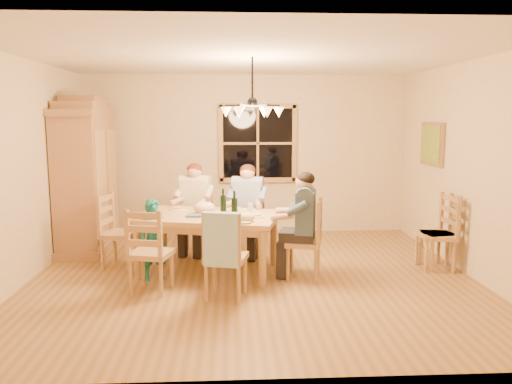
{
  "coord_description": "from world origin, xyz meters",
  "views": [
    {
      "loc": [
        -0.27,
        -6.06,
        1.99
      ],
      "look_at": [
        0.05,
        0.1,
        1.06
      ],
      "focal_mm": 35.0,
      "sensor_mm": 36.0,
      "label": 1
    }
  ],
  "objects": [
    {
      "name": "ceiling",
      "position": [
        0.0,
        0.0,
        2.7
      ],
      "size": [
        5.5,
        5.0,
        0.02
      ],
      "primitive_type": "cube",
      "color": "white",
      "rests_on": "wall_back"
    },
    {
      "name": "chair_spare_front",
      "position": [
        2.45,
        0.2,
        0.3
      ],
      "size": [
        0.5,
        0.51,
        0.99
      ],
      "rotation": [
        0.0,
        0.0,
        1.38
      ],
      "color": "#A17D47",
      "rests_on": "floor"
    },
    {
      "name": "adult_slate_man",
      "position": [
        0.63,
        -0.07,
        0.84
      ],
      "size": [
        0.5,
        0.47,
        0.87
      ],
      "rotation": [
        0.0,
        0.0,
        1.33
      ],
      "color": "#405566",
      "rests_on": "floor"
    },
    {
      "name": "wall_left",
      "position": [
        -2.75,
        0.0,
        1.35
      ],
      "size": [
        0.02,
        5.0,
        2.7
      ],
      "primitive_type": "cube",
      "color": "#CABA8F",
      "rests_on": "floor"
    },
    {
      "name": "wall_right",
      "position": [
        2.75,
        0.0,
        1.35
      ],
      "size": [
        0.02,
        5.0,
        2.7
      ],
      "primitive_type": "cube",
      "color": "#CABA8F",
      "rests_on": "floor"
    },
    {
      "name": "chandelier",
      "position": [
        -0.0,
        0.0,
        2.08
      ],
      "size": [
        0.77,
        0.68,
        0.71
      ],
      "color": "black",
      "rests_on": "ceiling"
    },
    {
      "name": "wall_back",
      "position": [
        0.0,
        2.5,
        1.35
      ],
      "size": [
        5.5,
        0.02,
        2.7
      ],
      "primitive_type": "cube",
      "color": "#CABA8F",
      "rests_on": "floor"
    },
    {
      "name": "cloth_bundle",
      "position": [
        -0.61,
        0.29,
        0.84
      ],
      "size": [
        0.28,
        0.22,
        0.15
      ],
      "primitive_type": "ellipsoid",
      "color": "beige",
      "rests_on": "dining_table"
    },
    {
      "name": "chair_near_left",
      "position": [
        -1.18,
        -0.49,
        0.3
      ],
      "size": [
        0.53,
        0.51,
        0.99
      ],
      "rotation": [
        0.0,
        0.0,
        -0.24
      ],
      "color": "#A17D47",
      "rests_on": "floor"
    },
    {
      "name": "chair_far_left",
      "position": [
        -0.79,
        1.12,
        0.3
      ],
      "size": [
        0.53,
        0.51,
        0.99
      ],
      "rotation": [
        0.0,
        0.0,
        2.9
      ],
      "color": "#A17D47",
      "rests_on": "floor"
    },
    {
      "name": "plate_woman",
      "position": [
        -0.98,
        0.59,
        0.77
      ],
      "size": [
        0.26,
        0.26,
        0.02
      ],
      "primitive_type": "cylinder",
      "color": "white",
      "rests_on": "dining_table"
    },
    {
      "name": "chair_spare_back",
      "position": [
        2.45,
        0.25,
        0.3
      ],
      "size": [
        0.5,
        0.51,
        0.99
      ],
      "rotation": [
        0.0,
        0.0,
        1.76
      ],
      "color": "#A17D47",
      "rests_on": "floor"
    },
    {
      "name": "plate_slate",
      "position": [
        0.03,
        0.04,
        0.77
      ],
      "size": [
        0.26,
        0.26,
        0.02
      ],
      "primitive_type": "cylinder",
      "color": "white",
      "rests_on": "dining_table"
    },
    {
      "name": "dining_table",
      "position": [
        -0.56,
        0.21,
        0.66
      ],
      "size": [
        1.96,
        1.46,
        0.76
      ],
      "rotation": [
        0.0,
        0.0,
        -0.24
      ],
      "color": "#B37E4F",
      "rests_on": "floor"
    },
    {
      "name": "armoire",
      "position": [
        -2.42,
        1.45,
        1.06
      ],
      "size": [
        0.66,
        1.4,
        2.3
      ],
      "color": "#8B603C",
      "rests_on": "floor"
    },
    {
      "name": "window",
      "position": [
        0.2,
        2.47,
        1.55
      ],
      "size": [
        1.3,
        0.06,
        1.3
      ],
      "color": "black",
      "rests_on": "wall_back"
    },
    {
      "name": "adult_woman",
      "position": [
        -0.79,
        1.12,
        0.84
      ],
      "size": [
        0.47,
        0.5,
        0.87
      ],
      "rotation": [
        0.0,
        0.0,
        2.9
      ],
      "color": "beige",
      "rests_on": "floor"
    },
    {
      "name": "chair_far_right",
      "position": [
        -0.03,
        0.94,
        0.3
      ],
      "size": [
        0.53,
        0.51,
        0.99
      ],
      "rotation": [
        0.0,
        0.0,
        2.9
      ],
      "color": "#A17D47",
      "rests_on": "floor"
    },
    {
      "name": "painting",
      "position": [
        2.71,
        1.2,
        1.6
      ],
      "size": [
        0.06,
        0.78,
        0.64
      ],
      "color": "#8B603C",
      "rests_on": "wall_right"
    },
    {
      "name": "adult_plaid_man",
      "position": [
        -0.03,
        0.94,
        0.84
      ],
      "size": [
        0.47,
        0.5,
        0.87
      ],
      "rotation": [
        0.0,
        0.0,
        2.9
      ],
      "color": "#375399",
      "rests_on": "floor"
    },
    {
      "name": "towel",
      "position": [
        -0.37,
        -0.88,
        0.7
      ],
      "size": [
        0.39,
        0.19,
        0.58
      ],
      "primitive_type": "cube",
      "rotation": [
        0.0,
        0.0,
        -0.24
      ],
      "color": "#97BACC",
      "rests_on": "chair_near_right"
    },
    {
      "name": "wine_bottle_b",
      "position": [
        -0.22,
        0.04,
        0.93
      ],
      "size": [
        0.08,
        0.08,
        0.33
      ],
      "primitive_type": "cylinder",
      "color": "black",
      "rests_on": "dining_table"
    },
    {
      "name": "wine_glass_b",
      "position": [
        -0.02,
        0.23,
        0.83
      ],
      "size": [
        0.06,
        0.06,
        0.14
      ],
      "primitive_type": "cylinder",
      "color": "silver",
      "rests_on": "dining_table"
    },
    {
      "name": "napkin",
      "position": [
        -0.73,
        0.07,
        0.78
      ],
      "size": [
        0.21,
        0.18,
        0.03
      ],
      "primitive_type": "cube",
      "rotation": [
        0.0,
        0.0,
        -0.24
      ],
      "color": "#466480",
      "rests_on": "dining_table"
    },
    {
      "name": "floor",
      "position": [
        0.0,
        0.0,
        0.0
      ],
      "size": [
        5.5,
        5.5,
        0.0
      ],
      "primitive_type": "plane",
      "color": "olive",
      "rests_on": "ground"
    },
    {
      "name": "plate_plaid",
      "position": [
        -0.2,
        0.44,
        0.77
      ],
      "size": [
        0.26,
        0.26,
        0.02
      ],
      "primitive_type": "cylinder",
      "color": "white",
      "rests_on": "dining_table"
    },
    {
      "name": "wine_bottle_a",
      "position": [
        -0.36,
        0.23,
        0.93
      ],
      "size": [
        0.08,
        0.08,
        0.33
      ],
      "primitive_type": "cylinder",
      "color": "black",
      "rests_on": "dining_table"
    },
    {
      "name": "chair_end_left",
      "position": [
        -1.75,
        0.5,
        0.3
      ],
      "size": [
        0.51,
        0.53,
        0.99
      ],
      "rotation": [
        0.0,
        0.0,
        -1.81
      ],
      "color": "#A17D47",
      "rests_on": "floor"
    },
    {
      "name": "wine_glass_a",
      "position": [
        -0.66,
        0.45,
        0.83
      ],
      "size": [
        0.06,
        0.06,
        0.14
      ],
      "primitive_type": "cylinder",
      "color": "silver",
      "rests_on": "dining_table"
    },
    {
      "name": "chair_near_right",
      "position": [
        -0.33,
        -0.7,
        0.3
      ],
      "size": [
        0.53,
        0.51,
        0.99
      ],
      "rotation": [
        0.0,
        0.0,
        -0.24
      ],
      "color": "#A17D47",
      "rests_on": "floor"
    },
    {
      "name": "child",
      "position": [
        -1.21,
        -0.04,
        0.5
      ],
      "size": [
        0.43,
        0.35,
        1.01
      ],
      "primitive_type": "imported",
      "rotation": [
        0.0,
        0.0,
        0.36
      ],
      "color": "#1A7478",
      "rests_on": "floor"
    },
    {
      "name": "cap",
      "position": [
        -0.08,
        -0.23,
        0.82
      ],
      "size": [
        0.2,
        0.2,
        0.11
      ],
      "primitive_type": "ellipsoid",
      "color": "#BDB77E",
      "rests_on": "dining_table"
    },
    {
      "name": "chair_end_right",
      "position": [
        0.63,
        -0.07,
        0.3
      ],
      "size": [
        0.51,
        0.53,
        0.99
      ],
      "rotation": [
        0.0,
        0.0,
        1.33
      ],
      "color": "#A17D47",
      "rests_on": "floor"
    }
  ]
}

